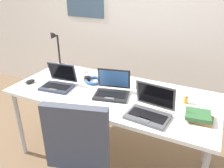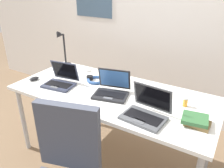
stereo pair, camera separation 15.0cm
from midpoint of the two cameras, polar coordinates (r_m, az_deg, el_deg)
ground_plane at (r=2.43m, az=-1.85°, el=-17.74°), size 12.00×12.00×0.00m
wall_back at (r=2.82m, az=8.71°, el=17.72°), size 6.00×0.13×2.60m
desk at (r=2.03m, az=-2.11°, el=-3.53°), size 1.80×0.80×0.74m
desk_lamp at (r=2.57m, az=-15.32°, el=8.09°), size 0.12×0.18×0.40m
laptop_back_right at (r=1.67m, az=6.98°, el=-6.50°), size 0.32×0.29×0.22m
laptop_front_left at (r=1.94m, az=-2.15°, el=-1.58°), size 0.33×0.30×0.21m
laptop_near_lamp at (r=2.16m, az=-15.20°, el=0.32°), size 0.31×0.28×0.21m
computer_mouse at (r=2.33m, az=-21.59°, el=0.57°), size 0.08×0.11×0.03m
cell_phone at (r=2.03m, az=5.00°, el=-1.58°), size 0.12×0.15×0.01m
headphones at (r=2.20m, az=-6.46°, el=0.87°), size 0.21×0.18×0.04m
pill_bottle at (r=1.89m, az=15.88°, el=-3.56°), size 0.04×0.04×0.08m
book_stack at (r=1.70m, az=18.67°, el=-7.87°), size 0.20×0.18×0.05m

